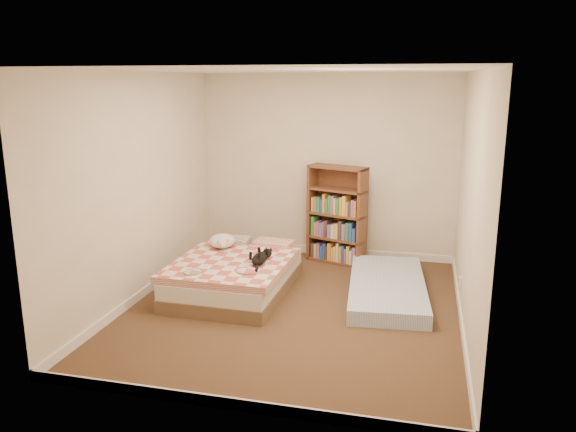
% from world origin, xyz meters
% --- Properties ---
extents(room, '(3.51, 4.01, 2.51)m').
position_xyz_m(room, '(0.00, 0.00, 1.20)').
color(room, '#46341E').
rests_on(room, ground).
extents(bed, '(1.29, 1.73, 0.46)m').
position_xyz_m(bed, '(-0.77, 0.34, 0.21)').
color(bed, brown).
rests_on(bed, room).
extents(bookshelf, '(0.87, 0.51, 1.31)m').
position_xyz_m(bookshelf, '(0.19, 1.72, 0.50)').
color(bookshelf, '#50291B').
rests_on(bookshelf, room).
extents(floor_mattress, '(1.01, 1.94, 0.17)m').
position_xyz_m(floor_mattress, '(0.96, 0.64, 0.08)').
color(floor_mattress, '#7BA3CE').
rests_on(floor_mattress, room).
extents(black_cat, '(0.24, 0.59, 0.13)m').
position_xyz_m(black_cat, '(-0.44, 0.22, 0.47)').
color(black_cat, black).
rests_on(black_cat, bed).
extents(white_dog, '(0.41, 0.43, 0.17)m').
position_xyz_m(white_dog, '(-1.05, 0.67, 0.50)').
color(white_dog, white).
rests_on(white_dog, bed).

